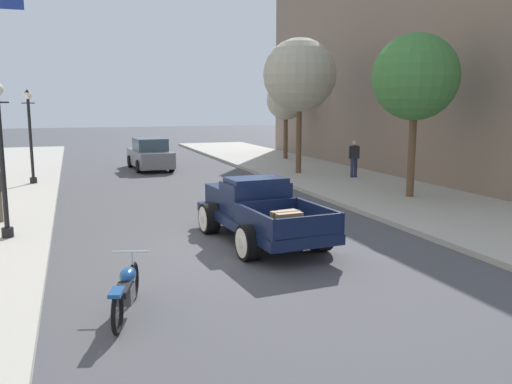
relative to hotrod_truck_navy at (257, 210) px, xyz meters
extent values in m
plane|color=#47474C|center=(-0.45, -0.41, -0.75)|extent=(140.00, 140.00, 0.00)
cube|color=#ADA89E|center=(6.80, -0.41, -0.68)|extent=(5.50, 64.00, 0.15)
cube|color=#7F6B5B|center=(15.55, 9.35, 4.62)|extent=(12.00, 28.00, 10.75)
cube|color=#0F1938|center=(0.02, -0.24, -0.21)|extent=(2.15, 5.03, 0.24)
cube|color=#0F1938|center=(-0.01, 0.11, 0.31)|extent=(1.64, 1.22, 0.80)
cube|color=#0F1938|center=(0.00, 0.06, 0.77)|extent=(1.51, 1.05, 0.12)
cube|color=#3D4C5B|center=(-0.05, 0.67, 0.47)|extent=(1.32, 0.15, 0.44)
cube|color=#0F1938|center=(-0.11, 1.40, 0.17)|extent=(1.44, 1.60, 0.52)
cube|color=silver|center=(-0.18, 2.20, 0.15)|extent=(0.69, 0.15, 0.47)
cube|color=#0F1938|center=(0.13, -1.64, -0.07)|extent=(1.85, 2.23, 0.04)
cube|color=#0F1938|center=(-0.67, -1.70, 0.15)|extent=(0.25, 2.10, 0.44)
cube|color=#0F1938|center=(0.94, -1.57, 0.15)|extent=(0.25, 2.10, 0.44)
cube|color=#0F1938|center=(0.22, -2.65, 0.15)|extent=(1.62, 0.21, 0.44)
cube|color=#0F1938|center=(0.05, -0.63, 0.15)|extent=(1.62, 0.21, 0.44)
cylinder|color=black|center=(-0.98, 1.03, -0.35)|extent=(0.42, 0.83, 0.80)
cylinder|color=silver|center=(-1.17, 1.01, -0.35)|extent=(0.06, 0.65, 0.66)
cylinder|color=silver|center=(-1.18, 1.01, -0.35)|extent=(0.04, 0.24, 0.24)
cylinder|color=black|center=(0.81, 1.17, -0.35)|extent=(0.42, 0.83, 0.80)
cylinder|color=silver|center=(0.99, 1.19, -0.35)|extent=(0.06, 0.65, 0.66)
cylinder|color=silver|center=(1.00, 1.19, -0.35)|extent=(0.04, 0.24, 0.24)
cylinder|color=black|center=(-0.76, -1.66, -0.35)|extent=(0.42, 0.83, 0.80)
cylinder|color=silver|center=(-0.95, -1.67, -0.35)|extent=(0.06, 0.65, 0.66)
cylinder|color=silver|center=(-0.96, -1.67, -0.35)|extent=(0.04, 0.24, 0.24)
cylinder|color=black|center=(1.02, -1.51, -0.35)|extent=(0.42, 0.83, 0.80)
cylinder|color=silver|center=(1.21, -1.50, -0.35)|extent=(0.06, 0.65, 0.66)
cylinder|color=silver|center=(1.22, -1.50, -0.35)|extent=(0.04, 0.24, 0.24)
cube|color=olive|center=(-0.02, -2.00, 0.15)|extent=(0.63, 0.49, 0.40)
cube|color=#3D2D1E|center=(-0.02, -2.00, 0.15)|extent=(0.62, 0.10, 0.42)
cube|color=#2D2D33|center=(0.33, -1.32, 0.09)|extent=(0.49, 0.40, 0.28)
torus|color=black|center=(-3.42, -3.25, -0.42)|extent=(0.25, 0.66, 0.67)
torus|color=black|center=(-3.82, -4.64, -0.42)|extent=(0.25, 0.66, 0.67)
cube|color=#4C4C51|center=(-3.63, -3.99, -0.37)|extent=(0.35, 0.49, 0.28)
ellipsoid|color=navy|center=(-3.56, -3.75, -0.14)|extent=(0.39, 0.57, 0.24)
cube|color=black|center=(-3.70, -4.23, -0.22)|extent=(0.36, 0.60, 0.10)
cylinder|color=silver|center=(-3.44, -3.30, -0.12)|extent=(0.12, 0.26, 0.58)
cylinder|color=silver|center=(-3.47, -3.42, 0.16)|extent=(0.61, 0.20, 0.04)
cube|color=navy|center=(-3.82, -4.64, -0.10)|extent=(0.28, 0.43, 0.06)
cube|color=slate|center=(-0.51, 15.61, -0.14)|extent=(1.97, 4.39, 0.80)
cube|color=#384C5B|center=(-0.50, 15.46, 0.58)|extent=(1.64, 2.09, 0.64)
cylinder|color=black|center=(-1.41, 16.85, -0.42)|extent=(0.26, 0.67, 0.66)
cylinder|color=black|center=(0.23, 16.95, -0.42)|extent=(0.26, 0.67, 0.66)
cylinder|color=black|center=(-1.26, 14.27, -0.42)|extent=(0.26, 0.67, 0.66)
cylinder|color=black|center=(0.39, 14.37, -0.42)|extent=(0.26, 0.67, 0.66)
cylinder|color=brown|center=(-6.32, 3.61, -0.17)|extent=(0.14, 0.14, 0.86)
cylinder|color=#232328|center=(-6.19, 3.61, 0.51)|extent=(0.09, 0.09, 0.54)
cylinder|color=#232847|center=(7.46, 8.47, -0.17)|extent=(0.14, 0.14, 0.86)
cylinder|color=#232847|center=(7.64, 8.47, -0.17)|extent=(0.14, 0.14, 0.86)
cube|color=#232328|center=(7.55, 8.47, 0.54)|extent=(0.36, 0.22, 0.56)
cylinder|color=#232328|center=(7.33, 8.47, 0.51)|extent=(0.09, 0.09, 0.54)
cylinder|color=#232328|center=(7.77, 8.47, 0.51)|extent=(0.09, 0.09, 0.54)
sphere|color=tan|center=(7.55, 8.47, 0.94)|extent=(0.22, 0.22, 0.22)
cylinder|color=black|center=(-5.95, 1.66, -0.48)|extent=(0.28, 0.28, 0.24)
cylinder|color=black|center=(-5.95, 1.66, 1.24)|extent=(0.12, 0.12, 3.20)
cylinder|color=black|center=(-5.93, 11.25, -0.48)|extent=(0.28, 0.28, 0.24)
cylinder|color=black|center=(-5.93, 11.25, 1.24)|extent=(0.12, 0.12, 3.20)
cylinder|color=black|center=(-5.93, 11.25, 2.69)|extent=(0.50, 0.04, 0.04)
sphere|color=silver|center=(-5.93, 11.25, 3.00)|extent=(0.32, 0.32, 0.32)
cone|color=black|center=(-5.93, 11.25, 3.18)|extent=(0.24, 0.24, 0.14)
cylinder|color=brown|center=(6.95, 3.39, 0.92)|extent=(0.26, 0.26, 3.05)
sphere|color=#3D7538|center=(6.95, 3.39, 3.56)|extent=(2.98, 2.98, 2.98)
cylinder|color=brown|center=(5.83, 10.72, 1.05)|extent=(0.26, 0.26, 3.31)
sphere|color=#ADA893|center=(5.83, 10.72, 3.98)|extent=(3.40, 3.40, 3.40)
cylinder|color=brown|center=(7.80, 17.17, 0.70)|extent=(0.26, 0.26, 2.61)
sphere|color=#ADA893|center=(7.80, 17.17, 2.86)|extent=(2.29, 2.29, 2.29)
camera|label=1|loc=(-4.31, -12.36, 2.65)|focal=37.15mm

